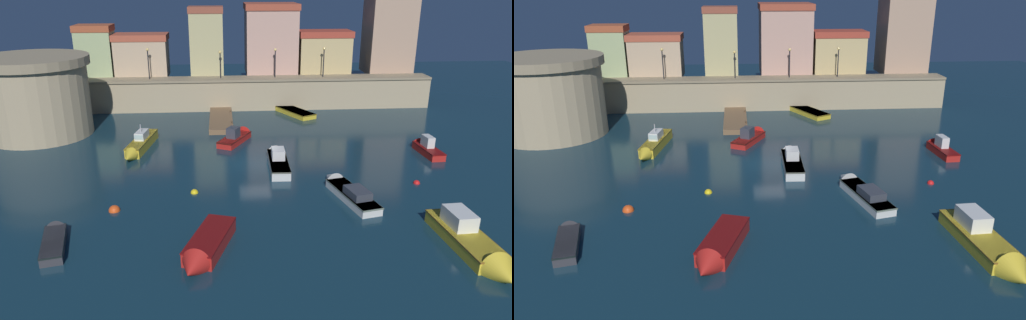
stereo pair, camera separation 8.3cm
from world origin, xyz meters
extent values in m
plane|color=#112D3D|center=(0.00, 0.00, 0.00)|extent=(99.82, 99.82, 0.00)
cube|color=tan|center=(0.00, 17.93, 1.65)|extent=(42.45, 2.58, 3.30)
cube|color=gray|center=(0.00, 17.93, 3.42)|extent=(42.45, 2.88, 0.24)
cube|color=#A9BA80|center=(-16.69, 20.83, 5.89)|extent=(3.94, 3.22, 5.17)
cube|color=#A94D2D|center=(-16.69, 20.83, 8.82)|extent=(4.10, 3.35, 0.70)
cube|color=tan|center=(-11.58, 21.05, 5.37)|extent=(5.89, 3.66, 4.14)
cube|color=#B24F36|center=(-11.58, 21.05, 7.79)|extent=(6.13, 3.81, 0.70)
cube|color=tan|center=(-4.09, 20.82, 6.85)|extent=(3.76, 3.21, 7.10)
cube|color=brown|center=(-4.09, 20.82, 10.75)|extent=(3.91, 3.34, 0.70)
cube|color=tan|center=(3.43, 22.09, 6.98)|extent=(5.92, 5.74, 7.37)
cube|color=#A94730|center=(3.43, 22.09, 11.02)|extent=(6.16, 5.97, 0.70)
cube|color=tan|center=(9.67, 21.00, 5.48)|extent=(6.00, 3.57, 4.35)
cube|color=#AB3C2C|center=(9.67, 21.00, 8.00)|extent=(6.24, 3.72, 0.70)
cube|color=tan|center=(17.52, 21.54, 7.67)|extent=(5.27, 4.65, 8.75)
cylinder|color=tan|center=(-19.72, 9.36, 3.29)|extent=(9.48, 9.48, 6.58)
cylinder|color=gray|center=(-19.72, 9.36, 6.98)|extent=(10.24, 10.24, 0.80)
cube|color=brown|center=(-2.65, 12.25, 0.25)|extent=(2.34, 8.77, 0.50)
cylinder|color=brown|center=(-1.60, 14.45, 0.35)|extent=(0.20, 0.20, 0.70)
cylinder|color=brown|center=(-1.60, 10.06, 0.35)|extent=(0.20, 0.20, 0.70)
cylinder|color=black|center=(-10.46, 17.93, 5.08)|extent=(0.12, 0.12, 3.07)
sphere|color=#F9D172|center=(-10.46, 17.93, 6.76)|extent=(0.32, 0.32, 0.32)
cylinder|color=black|center=(-2.59, 17.93, 4.90)|extent=(0.12, 0.12, 2.72)
sphere|color=#F9D172|center=(-2.59, 17.93, 6.41)|extent=(0.32, 0.32, 0.32)
cylinder|color=black|center=(3.55, 17.93, 5.00)|extent=(0.12, 0.12, 2.92)
sphere|color=#F9D172|center=(3.55, 17.93, 6.61)|extent=(0.32, 0.32, 0.32)
cylinder|color=black|center=(9.04, 17.93, 5.03)|extent=(0.12, 0.12, 2.98)
sphere|color=#F9D172|center=(9.04, 17.93, 6.67)|extent=(0.32, 0.32, 0.32)
cube|color=red|center=(-1.48, 5.45, 0.28)|extent=(3.23, 4.42, 0.56)
cone|color=red|center=(-0.26, 7.81, 0.28)|extent=(1.76, 1.68, 1.37)
cube|color=#41100B|center=(-1.48, 5.45, 0.52)|extent=(3.30, 4.51, 0.08)
cube|color=#333842|center=(-1.58, 5.26, 1.02)|extent=(1.33, 1.42, 0.92)
cube|color=#99B7C6|center=(-1.32, 5.76, 1.07)|extent=(0.75, 0.43, 0.55)
cube|color=red|center=(14.72, 1.09, 0.31)|extent=(1.39, 3.80, 0.62)
cone|color=red|center=(14.58, 3.43, 0.31)|extent=(1.18, 1.11, 1.12)
cube|color=#680A0A|center=(14.72, 1.09, 0.58)|extent=(1.42, 3.87, 0.08)
cube|color=silver|center=(14.70, 1.41, 1.07)|extent=(0.73, 1.34, 0.90)
cube|color=#99B7C6|center=(14.66, 2.06, 1.12)|extent=(0.59, 0.09, 0.54)
cube|color=gold|center=(5.47, 14.75, 0.27)|extent=(3.98, 5.47, 0.53)
cone|color=gold|center=(3.97, 17.65, 0.27)|extent=(2.14, 2.02, 1.68)
cube|color=brown|center=(5.47, 14.75, 0.49)|extent=(4.06, 5.58, 0.08)
cube|color=silver|center=(5.96, -7.35, 0.28)|extent=(2.58, 5.43, 0.56)
cone|color=silver|center=(5.21, -4.16, 0.28)|extent=(1.63, 1.67, 1.34)
cube|color=slate|center=(5.96, -7.35, 0.52)|extent=(2.63, 5.54, 0.08)
cube|color=#333842|center=(6.10, -7.95, 0.82)|extent=(1.58, 2.08, 0.51)
cube|color=gold|center=(-9.59, 4.66, 0.42)|extent=(2.08, 5.96, 0.83)
cone|color=gold|center=(-10.11, 1.12, 0.42)|extent=(1.36, 1.56, 1.17)
cube|color=brown|center=(-9.59, 4.66, 0.79)|extent=(2.12, 6.08, 0.08)
cube|color=silver|center=(-9.57, 4.74, 1.16)|extent=(1.06, 1.87, 0.65)
cube|color=#99B7C6|center=(-9.70, 3.87, 1.19)|extent=(0.73, 0.17, 0.39)
cylinder|color=#B2B2B7|center=(-9.60, 4.54, 1.49)|extent=(0.08, 0.08, 1.32)
cube|color=red|center=(-3.37, -12.74, 0.42)|extent=(2.92, 4.73, 0.85)
cone|color=red|center=(-4.23, -15.39, 0.42)|extent=(1.87, 1.66, 1.56)
cube|color=maroon|center=(-3.37, -12.74, 0.81)|extent=(2.98, 4.82, 0.08)
cube|color=silver|center=(1.73, -1.19, 0.35)|extent=(1.56, 5.29, 0.71)
cone|color=silver|center=(1.82, 2.08, 0.35)|extent=(1.38, 1.44, 1.34)
cube|color=#555647|center=(1.73, -1.19, 0.67)|extent=(1.59, 5.40, 0.08)
cube|color=silver|center=(1.74, -0.81, 1.10)|extent=(1.02, 1.47, 0.78)
cube|color=#333338|center=(-11.87, -12.24, 0.27)|extent=(1.94, 3.84, 0.54)
cone|color=#333338|center=(-12.40, -9.99, 0.27)|extent=(1.28, 1.25, 1.08)
cube|color=black|center=(-11.87, -12.24, 0.50)|extent=(1.98, 3.91, 0.08)
cube|color=gold|center=(10.66, -13.43, 0.38)|extent=(2.15, 5.92, 0.76)
cone|color=gold|center=(10.85, -16.99, 0.38)|extent=(1.82, 1.49, 1.75)
cube|color=brown|center=(10.66, -13.43, 0.72)|extent=(2.20, 6.04, 0.08)
cube|color=silver|center=(10.61, -12.59, 1.21)|extent=(1.33, 2.06, 0.90)
sphere|color=yellow|center=(-4.59, -5.36, 0.00)|extent=(0.53, 0.53, 0.53)
sphere|color=red|center=(11.35, -4.87, 0.00)|extent=(0.48, 0.48, 0.48)
sphere|color=#EA4C19|center=(-9.54, -7.76, 0.00)|extent=(0.73, 0.73, 0.73)
camera|label=1|loc=(-2.58, -35.74, 13.65)|focal=33.61mm
camera|label=2|loc=(-2.49, -35.75, 13.65)|focal=33.61mm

